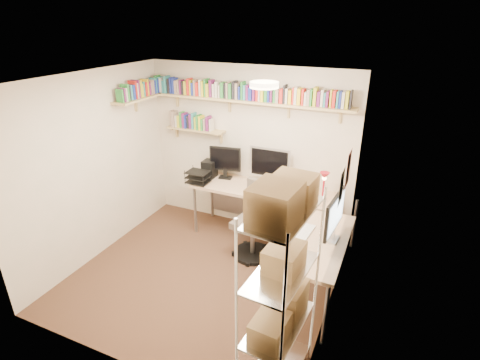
% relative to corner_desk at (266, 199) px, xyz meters
% --- Properties ---
extents(ground, '(3.20, 3.20, 0.00)m').
position_rel_corner_desk_xyz_m(ground, '(-0.50, -0.92, -0.80)').
color(ground, '#3F2C1B').
rests_on(ground, ground).
extents(room_shell, '(3.24, 3.04, 2.52)m').
position_rel_corner_desk_xyz_m(room_shell, '(-0.50, -0.92, 0.75)').
color(room_shell, beige).
rests_on(room_shell, ground).
extents(wall_shelves, '(3.12, 1.09, 0.80)m').
position_rel_corner_desk_xyz_m(wall_shelves, '(-0.94, 0.38, 1.22)').
color(wall_shelves, tan).
rests_on(wall_shelves, ground).
extents(corner_desk, '(2.48, 2.06, 1.40)m').
position_rel_corner_desk_xyz_m(corner_desk, '(0.00, 0.00, 0.00)').
color(corner_desk, '#D3AD89').
rests_on(corner_desk, ground).
extents(office_chair, '(0.57, 0.58, 1.07)m').
position_rel_corner_desk_xyz_m(office_chair, '(-0.08, -0.19, -0.35)').
color(office_chair, black).
rests_on(office_chair, ground).
extents(wire_rack, '(0.46, 0.84, 2.06)m').
position_rel_corner_desk_xyz_m(wire_rack, '(0.86, -2.01, 0.50)').
color(wire_rack, silver).
rests_on(wire_rack, ground).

